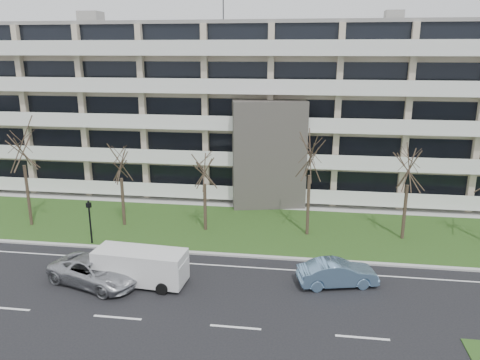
% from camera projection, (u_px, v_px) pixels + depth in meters
% --- Properties ---
extents(ground, '(160.00, 160.00, 0.00)m').
position_uv_depth(ground, '(236.00, 327.00, 22.64)').
color(ground, black).
rests_on(ground, ground).
extents(grass_verge, '(90.00, 10.00, 0.06)m').
position_uv_depth(grass_verge, '(262.00, 229.00, 35.02)').
color(grass_verge, '#2E4717').
rests_on(grass_verge, ground).
extents(curb, '(90.00, 0.35, 0.12)m').
position_uv_depth(curb, '(254.00, 256.00, 30.25)').
color(curb, '#B2B2AD').
rests_on(curb, ground).
extents(sidewalk, '(90.00, 2.00, 0.08)m').
position_uv_depth(sidewalk, '(268.00, 205.00, 40.26)').
color(sidewalk, '#B2B2AD').
rests_on(sidewalk, ground).
extents(lane_edge_line, '(90.00, 0.12, 0.01)m').
position_uv_depth(lane_edge_line, '(251.00, 267.00, 28.83)').
color(lane_edge_line, white).
rests_on(lane_edge_line, ground).
extents(apartment_building, '(60.50, 15.10, 18.75)m').
position_uv_depth(apartment_building, '(275.00, 107.00, 44.72)').
color(apartment_building, beige).
rests_on(apartment_building, ground).
extents(silver_pickup, '(6.03, 4.16, 1.53)m').
position_uv_depth(silver_pickup, '(95.00, 271.00, 26.66)').
color(silver_pickup, '#A9ABB1').
rests_on(silver_pickup, ground).
extents(blue_sedan, '(4.73, 2.61, 1.48)m').
position_uv_depth(blue_sedan, '(337.00, 273.00, 26.52)').
color(blue_sedan, '#6D95BD').
rests_on(blue_sedan, ground).
extents(white_van, '(5.33, 2.44, 2.02)m').
position_uv_depth(white_van, '(142.00, 264.00, 26.59)').
color(white_van, silver).
rests_on(white_van, ground).
extents(pedestrian_signal, '(0.33, 0.28, 3.14)m').
position_uv_depth(pedestrian_signal, '(90.00, 217.00, 31.82)').
color(pedestrian_signal, black).
rests_on(pedestrian_signal, ground).
extents(tree_1, '(4.21, 4.21, 8.43)m').
position_uv_depth(tree_1, '(21.00, 141.00, 34.01)').
color(tree_1, '#382B21').
rests_on(tree_1, ground).
extents(tree_2, '(3.33, 3.33, 6.66)m').
position_uv_depth(tree_2, '(120.00, 159.00, 34.38)').
color(tree_2, '#382B21').
rests_on(tree_2, ground).
extents(tree_3, '(3.19, 3.19, 6.38)m').
position_uv_depth(tree_3, '(204.00, 166.00, 33.47)').
color(tree_3, '#382B21').
rests_on(tree_3, ground).
extents(tree_4, '(3.99, 3.99, 7.99)m').
position_uv_depth(tree_4, '(310.00, 151.00, 32.26)').
color(tree_4, '#382B21').
rests_on(tree_4, ground).
extents(tree_5, '(3.56, 3.56, 7.13)m').
position_uv_depth(tree_5, '(410.00, 163.00, 31.69)').
color(tree_5, '#382B21').
rests_on(tree_5, ground).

